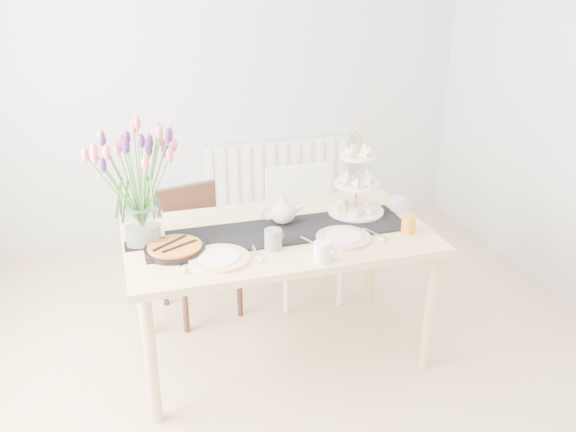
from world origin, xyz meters
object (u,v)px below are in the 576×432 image
object	(u,v)px
cake_stand	(356,191)
mug_white	(322,252)
tart_tin	(175,249)
dining_table	(278,245)
teapot	(283,212)
plate_left	(219,258)
mug_orange	(408,225)
cream_jug	(397,204)
radiator	(278,177)
plate_right	(343,238)
chair_brown	(194,241)
tulip_vase	(136,167)
chair_white	(302,223)
mug_grey	(273,239)

from	to	relation	value
cake_stand	mug_white	size ratio (longest dim) A/B	4.70
tart_tin	dining_table	bearing A→B (deg)	7.90
teapot	plate_left	xyz separation A→B (m)	(-0.41, -0.32, -0.06)
mug_orange	cream_jug	bearing A→B (deg)	9.18
radiator	dining_table	xyz separation A→B (m)	(-0.46, -1.65, 0.22)
teapot	plate_right	size ratio (longest dim) A/B	0.80
cream_jug	tart_tin	size ratio (longest dim) A/B	0.27
chair_brown	teapot	bearing A→B (deg)	-65.80
radiator	tulip_vase	size ratio (longest dim) A/B	1.65
chair_white	plate_right	world-z (taller)	chair_white
chair_white	mug_orange	size ratio (longest dim) A/B	9.52
chair_brown	plate_right	xyz separation A→B (m)	(0.67, -0.81, 0.30)
teapot	plate_left	size ratio (longest dim) A/B	0.77
chair_white	mug_white	distance (m)	1.08
radiator	dining_table	size ratio (longest dim) A/B	0.75
cream_jug	teapot	bearing A→B (deg)	-165.44
chair_white	plate_right	size ratio (longest dim) A/B	2.97
cake_stand	cream_jug	size ratio (longest dim) A/B	5.66
radiator	plate_left	size ratio (longest dim) A/B	4.03
teapot	chair_brown	bearing A→B (deg)	136.60
tart_tin	mug_orange	xyz separation A→B (m)	(1.21, -0.12, 0.03)
cream_jug	mug_white	size ratio (longest dim) A/B	0.83
dining_table	mug_orange	distance (m)	0.70
radiator	cake_stand	bearing A→B (deg)	-88.89
cake_stand	plate_left	bearing A→B (deg)	-157.96
mug_orange	chair_brown	bearing A→B (deg)	74.81
tulip_vase	mug_white	bearing A→B (deg)	-30.22
tulip_vase	mug_grey	size ratio (longest dim) A/B	7.01
tulip_vase	plate_right	world-z (taller)	tulip_vase
chair_brown	tart_tin	size ratio (longest dim) A/B	2.65
mug_orange	plate_right	distance (m)	0.36
chair_white	tart_tin	xyz separation A→B (m)	(-0.89, -0.71, 0.27)
dining_table	cream_jug	world-z (taller)	cream_jug
cream_jug	mug_orange	world-z (taller)	mug_orange
dining_table	mug_white	size ratio (longest dim) A/B	16.12
chair_brown	teapot	size ratio (longest dim) A/B	3.47
mug_grey	cake_stand	bearing A→B (deg)	-5.45
tulip_vase	radiator	bearing A→B (deg)	53.61
mug_orange	tulip_vase	bearing A→B (deg)	101.94
tulip_vase	plate_right	bearing A→B (deg)	-14.76
chair_brown	tart_tin	bearing A→B (deg)	-118.40
mug_white	plate_left	distance (m)	0.50
plate_right	tart_tin	bearing A→B (deg)	173.45
chair_white	radiator	bearing A→B (deg)	83.95
mug_grey	teapot	bearing A→B (deg)	31.25
chair_white	cream_jug	xyz separation A→B (m)	(0.39, -0.54, 0.30)
teapot	mug_white	world-z (taller)	teapot
dining_table	tulip_vase	world-z (taller)	tulip_vase
plate_left	chair_brown	bearing A→B (deg)	90.58
teapot	tart_tin	size ratio (longest dim) A/B	0.76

